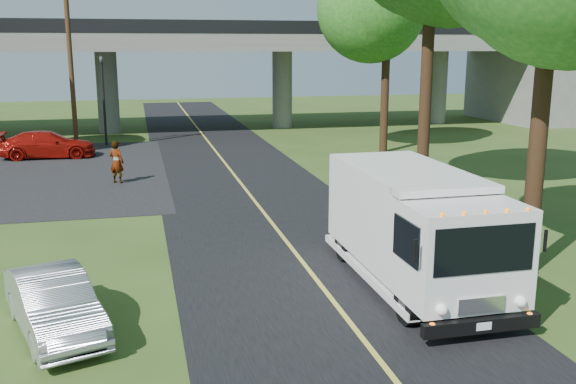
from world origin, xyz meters
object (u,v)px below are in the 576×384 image
object	(u,v)px
red_sedan	(47,145)
pedestrian	(117,162)
traffic_signal	(103,91)
step_van	(414,225)
utility_pole	(71,68)
silver_sedan	(54,304)

from	to	relation	value
red_sedan	pedestrian	world-z (taller)	pedestrian
traffic_signal	step_van	distance (m)	26.54
traffic_signal	red_sedan	xyz separation A→B (m)	(-2.81, -3.70, -2.50)
utility_pole	silver_sedan	size ratio (longest dim) A/B	2.35
step_van	red_sedan	distance (m)	24.16
step_van	utility_pole	bearing A→B (deg)	112.49
step_van	pedestrian	distance (m)	15.82
traffic_signal	pedestrian	xyz separation A→B (m)	(0.89, -11.16, -2.28)
step_van	silver_sedan	xyz separation A→B (m)	(-8.20, -0.82, -0.90)
step_van	pedestrian	world-z (taller)	step_van
utility_pole	red_sedan	xyz separation A→B (m)	(-1.31, -1.70, -3.89)
step_van	silver_sedan	bearing A→B (deg)	-174.53
traffic_signal	step_van	xyz separation A→B (m)	(8.20, -25.18, -1.67)
step_van	red_sedan	world-z (taller)	step_van
traffic_signal	red_sedan	size ratio (longest dim) A/B	1.07
red_sedan	pedestrian	xyz separation A→B (m)	(3.70, -7.47, 0.22)
traffic_signal	red_sedan	distance (m)	5.27
utility_pole	pedestrian	distance (m)	10.16
step_van	red_sedan	bearing A→B (deg)	116.91
red_sedan	pedestrian	distance (m)	8.34
silver_sedan	pedestrian	distance (m)	14.87
traffic_signal	step_van	size ratio (longest dim) A/B	0.77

